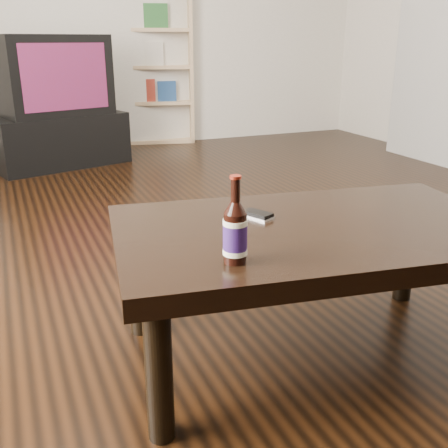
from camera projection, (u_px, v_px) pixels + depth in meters
name	position (u px, v px, depth m)	size (l,w,h in m)	color
floor	(263.00, 259.00, 2.48)	(5.00, 6.00, 0.01)	black
tv_stand	(59.00, 140.00, 4.24)	(1.03, 0.51, 0.41)	black
tv	(52.00, 75.00, 4.07)	(0.91, 0.70, 0.60)	black
bookshelf	(150.00, 63.00, 5.08)	(0.84, 0.53, 1.45)	tan
coffee_table	(313.00, 243.00, 1.60)	(1.29, 0.87, 0.45)	black
beer_bottle	(235.00, 233.00, 1.29)	(0.07, 0.07, 0.22)	black
phone	(257.00, 215.00, 1.65)	(0.09, 0.11, 0.02)	silver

